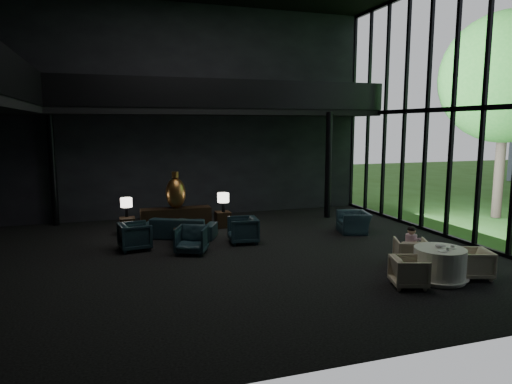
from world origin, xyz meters
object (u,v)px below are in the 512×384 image
object	(u,v)px
table_lamp_left	(126,203)
dining_table	(439,266)
sofa	(180,223)
dining_chair_west	(409,271)
child	(411,238)
coffee_table	(189,237)
dining_chair_north	(411,251)
side_table_right	(223,219)
console	(176,219)
side_table_left	(127,226)
lounge_armchair_south	(192,237)
lounge_armchair_east	(243,227)
lounge_armchair_west	(135,233)
table_lamp_right	(223,198)
window_armchair	(354,219)
bronze_urn	(176,193)
dining_chair_east	(473,263)

from	to	relation	value
table_lamp_left	dining_table	xyz separation A→B (m)	(6.60, -7.01, -0.66)
sofa	dining_table	world-z (taller)	sofa
dining_chair_west	child	distance (m)	1.50
coffee_table	dining_chair_north	bearing A→B (deg)	-38.03
table_lamp_left	side_table_right	bearing A→B (deg)	-2.75
table_lamp_left	dining_chair_north	bearing A→B (deg)	-41.84
console	side_table_left	world-z (taller)	console
table_lamp_left	lounge_armchair_south	xyz separation A→B (m)	(1.60, -3.08, -0.53)
lounge_armchair_east	dining_table	world-z (taller)	lounge_armchair_east
console	dining_chair_north	size ratio (longest dim) A/B	3.03
side_table_right	lounge_armchair_west	size ratio (longest dim) A/B	0.58
console	coffee_table	bearing A→B (deg)	-87.21
table_lamp_left	table_lamp_right	size ratio (longest dim) A/B	0.94
table_lamp_right	window_armchair	distance (m)	4.44
sofa	child	world-z (taller)	child
bronze_urn	dining_chair_east	distance (m)	9.18
console	child	size ratio (longest dim) A/B	3.94
console	lounge_armchair_east	distance (m)	2.91
dining_chair_west	window_armchair	bearing A→B (deg)	1.68
lounge_armchair_south	dining_chair_east	world-z (taller)	lounge_armchair_south
table_lamp_right	lounge_armchair_east	distance (m)	2.26
table_lamp_left	window_armchair	world-z (taller)	table_lamp_left
dining_chair_east	window_armchair	bearing A→B (deg)	-157.35
dining_table	dining_chair_west	distance (m)	0.94
sofa	bronze_urn	bearing A→B (deg)	-67.01
sofa	lounge_armchair_west	xyz separation A→B (m)	(-1.44, -1.05, 0.00)
dining_chair_east	lounge_armchair_south	bearing A→B (deg)	-106.03
dining_table	coffee_table	bearing A→B (deg)	134.80
side_table_left	child	bearing A→B (deg)	-41.67
side_table_left	side_table_right	bearing A→B (deg)	0.40
side_table_left	table_lamp_right	xyz separation A→B (m)	(3.20, -0.07, 0.76)
console	lounge_armchair_west	size ratio (longest dim) A/B	2.47
dining_chair_north	child	bearing A→B (deg)	73.13
console	lounge_armchair_south	size ratio (longest dim) A/B	2.59
dining_chair_north	child	world-z (taller)	child
table_lamp_right	window_armchair	world-z (taller)	table_lamp_right
sofa	coffee_table	world-z (taller)	sofa
table_lamp_right	child	size ratio (longest dim) A/B	1.12
sofa	dining_chair_west	world-z (taller)	sofa
side_table_right	child	size ratio (longest dim) A/B	0.92
side_table_right	sofa	world-z (taller)	sofa
coffee_table	sofa	bearing A→B (deg)	98.08
coffee_table	child	distance (m)	6.28
coffee_table	dining_table	distance (m)	6.96
dining_chair_west	table_lamp_left	bearing A→B (deg)	56.44
table_lamp_right	child	distance (m)	6.68
side_table_left	side_table_right	size ratio (longest dim) A/B	0.98
table_lamp_left	dining_chair_west	world-z (taller)	table_lamp_left
bronze_urn	dining_chair_east	bearing A→B (deg)	-50.10
console	window_armchair	xyz separation A→B (m)	(5.51, -2.24, 0.08)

